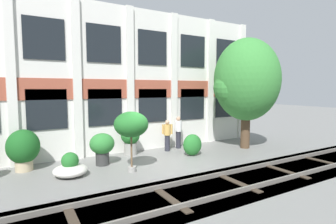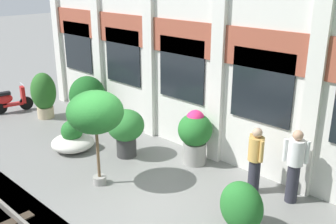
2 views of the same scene
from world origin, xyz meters
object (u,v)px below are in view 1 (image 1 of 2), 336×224
Objects in this scene: potted_plant_glazed_jar at (130,137)px; potted_plant_ribbed_drum at (23,148)px; resident_by_doorway at (178,131)px; broadleaf_tree at (247,82)px; potted_plant_wide_bowl at (70,168)px; topiary_hedge at (192,145)px; potted_plant_stone_basin at (102,146)px; resident_watching_tracks at (167,134)px; potted_plant_low_pan at (131,125)px.

potted_plant_glazed_jar is 4.41m from potted_plant_ribbed_drum.
resident_by_doorway is (7.11, 0.27, 0.02)m from potted_plant_ribbed_drum.
potted_plant_glazed_jar is at bearing 164.03° from broadleaf_tree.
potted_plant_ribbed_drum is 7.12m from resident_by_doorway.
potted_plant_wide_bowl is (-8.77, -0.10, -3.16)m from broadleaf_tree.
potted_plant_stone_basin is at bearing 171.87° from topiary_hedge.
broadleaf_tree is 3.64× the size of resident_watching_tracks.
resident_by_doorway is (3.61, 2.44, -0.88)m from potted_plant_low_pan.
potted_plant_low_pan is 4.22m from potted_plant_ribbed_drum.
potted_plant_ribbed_drum reaches higher than resident_watching_tracks.
broadleaf_tree is 4.44m from topiary_hedge.
potted_plant_low_pan is at bearing -165.96° from topiary_hedge.
resident_watching_tracks is at bearing 12.44° from potted_plant_stone_basin.
potted_plant_ribbed_drum is at bearing -177.33° from potted_plant_glazed_jar.
potted_plant_glazed_jar is 0.87× the size of resident_by_doorway.
potted_plant_stone_basin is 0.84× the size of resident_watching_tracks.
resident_by_doorway is 1.07× the size of resident_watching_tracks.
potted_plant_glazed_jar is 1.87m from potted_plant_stone_basin.
resident_by_doorway is at bearing 34.06° from potted_plant_low_pan.
potted_plant_ribbed_drum is 1.33× the size of potted_plant_wide_bowl.
broadleaf_tree is at bearing -15.97° from potted_plant_glazed_jar.
resident_watching_tracks is (6.31, 0.03, -0.05)m from potted_plant_ribbed_drum.
potted_plant_stone_basin is at bearing 174.59° from broadleaf_tree.
broadleaf_tree is 4.77× the size of potted_plant_wide_bowl.
broadleaf_tree is at bearing -8.09° from potted_plant_ribbed_drum.
potted_plant_stone_basin is 4.43m from resident_by_doorway.
broadleaf_tree is 3.90× the size of potted_plant_glazed_jar.
topiary_hedge is (0.57, -1.36, -0.33)m from resident_watching_tracks.
broadleaf_tree reaches higher than resident_by_doorway.
potted_plant_ribbed_drum is (-4.41, -0.21, 0.05)m from potted_plant_glazed_jar.
broadleaf_tree reaches higher than potted_plant_glazed_jar.
potted_plant_wide_bowl is 0.72× the size of resident_by_doorway.
potted_plant_glazed_jar is at bearing 30.32° from potted_plant_wide_bowl.
broadleaf_tree is 9.32m from potted_plant_wide_bowl.
topiary_hedge is (-0.23, -1.60, -0.39)m from resident_by_doorway.
potted_plant_stone_basin is (-7.38, 0.70, -2.68)m from broadleaf_tree.
potted_plant_wide_bowl is (-2.09, 0.63, -1.47)m from potted_plant_low_pan.
potted_plant_stone_basin reaches higher than potted_plant_wide_bowl.
potted_plant_low_pan is at bearing -16.87° from potted_plant_wide_bowl.
potted_plant_wide_bowl is 5.47m from topiary_hedge.
broadleaf_tree is 4.34× the size of potted_plant_stone_basin.
topiary_hedge is at bearing 50.51° from resident_watching_tracks.
broadleaf_tree reaches higher than topiary_hedge.
resident_watching_tracks is (3.51, 0.77, 0.04)m from potted_plant_stone_basin.
potted_plant_stone_basin is at bearing -103.36° from resident_by_doorway.
potted_plant_ribbed_drum is 2.90m from potted_plant_stone_basin.
resident_by_doorway is at bearing 13.22° from potted_plant_stone_basin.
resident_watching_tracks is (-0.80, -0.24, -0.06)m from resident_by_doorway.
resident_by_doorway reaches higher than potted_plant_wide_bowl.
resident_by_doorway is 1.66m from topiary_hedge.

